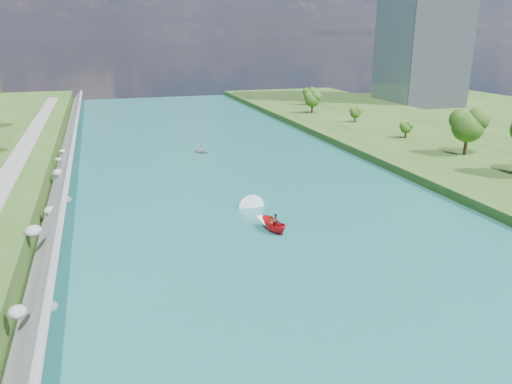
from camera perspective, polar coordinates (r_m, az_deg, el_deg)
name	(u,v)px	position (r m, az deg, el deg)	size (l,w,h in m)	color
ground	(288,241)	(57.64, 3.68, -5.62)	(260.00, 260.00, 0.00)	#2D5119
river_water	(241,191)	(75.43, -1.78, 0.15)	(55.00, 240.00, 0.10)	#175A58
berm_east	(506,162)	(100.16, 26.65, 3.09)	(44.00, 240.00, 1.50)	#2D5119
riprap_bank	(56,197)	(71.94, -21.86, -0.55)	(4.29, 236.00, 4.40)	slate
riverside_path	(1,188)	(73.05, -27.15, 0.44)	(3.00, 200.00, 0.10)	gray
office_tower	(425,9)	(176.77, 18.77, 19.16)	(22.00, 22.00, 60.00)	gray
motorboat	(270,221)	(61.11, 1.57, -3.37)	(3.60, 19.07, 2.07)	red
raft	(202,151)	(99.86, -6.24, 4.67)	(3.53, 3.61, 1.55)	gray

